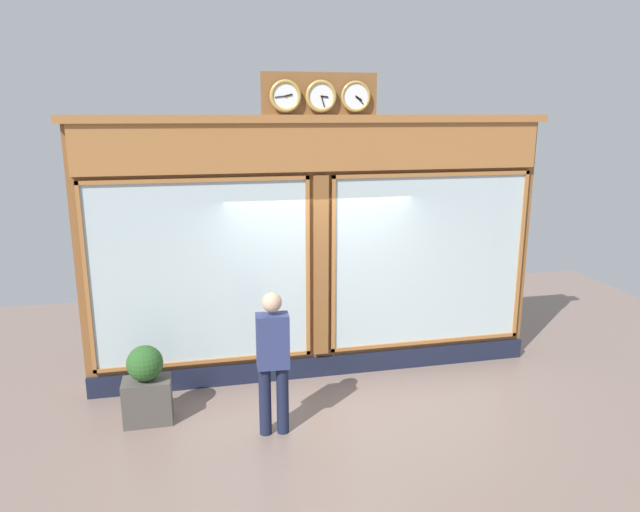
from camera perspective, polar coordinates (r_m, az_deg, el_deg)
ground_plane at (r=6.06m, az=6.26°, el=-22.62°), size 14.00×14.00×0.00m
shop_facade at (r=7.90m, az=-0.20°, el=0.76°), size 6.30×0.42×4.08m
pedestrian at (r=6.63m, az=-4.61°, el=-9.87°), size 0.37×0.24×1.69m
planter_box at (r=7.41m, az=-16.49°, el=-13.41°), size 0.56×0.36×0.54m
planter_shrub at (r=7.21m, az=-16.75°, el=-10.01°), size 0.42×0.42×0.42m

